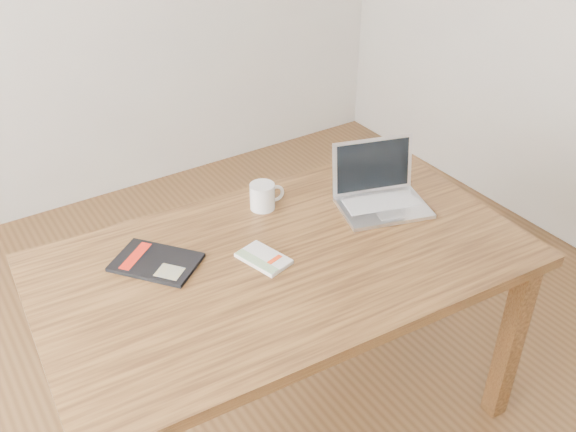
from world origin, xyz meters
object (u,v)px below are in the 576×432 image
desk (285,278)px  white_guidebook (264,259)px  black_guidebook (156,262)px  laptop (379,192)px  coffee_mug (263,196)px

desk → white_guidebook: 0.12m
desk → black_guidebook: 0.41m
laptop → coffee_mug: (-0.36, 0.20, 0.00)m
laptop → coffee_mug: bearing=168.2°
desk → coffee_mug: size_ratio=12.56×
black_guidebook → laptop: 0.82m
desk → laptop: bearing=13.9°
desk → white_guidebook: (-0.07, 0.02, 0.10)m
desk → white_guidebook: bearing=169.4°
desk → coffee_mug: 0.33m
desk → coffee_mug: coffee_mug is taller
black_guidebook → laptop: laptop is taller
white_guidebook → black_guidebook: bearing=135.1°
desk → white_guidebook: white_guidebook is taller
laptop → white_guidebook: bearing=-155.8°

